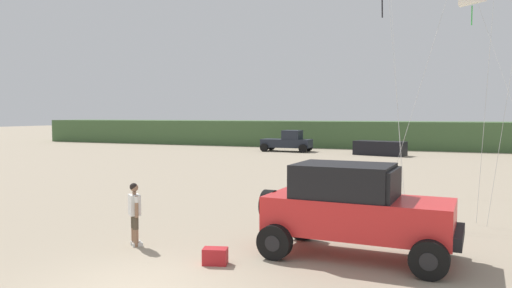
{
  "coord_description": "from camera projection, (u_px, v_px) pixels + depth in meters",
  "views": [
    {
      "loc": [
        5.8,
        -8.12,
        3.47
      ],
      "look_at": [
        0.89,
        4.27,
        2.67
      ],
      "focal_mm": 34.79,
      "sensor_mm": 36.0,
      "label": 1
    }
  ],
  "objects": [
    {
      "name": "person_watching",
      "position": [
        135.0,
        211.0,
        13.04
      ],
      "size": [
        0.49,
        0.47,
        1.67
      ],
      "color": "#8C664C",
      "rests_on": "ground_plane"
    },
    {
      "name": "distant_sedan",
      "position": [
        380.0,
        148.0,
        41.82
      ],
      "size": [
        4.49,
        2.67,
        1.2
      ],
      "primitive_type": "cube",
      "rotation": [
        0.0,
        0.0,
        -0.24
      ],
      "color": "black",
      "rests_on": "ground_plane"
    },
    {
      "name": "ground_plane",
      "position": [
        136.0,
        288.0,
        9.87
      ],
      "size": [
        220.0,
        220.0,
        0.0
      ],
      "primitive_type": "plane",
      "color": "gray"
    },
    {
      "name": "distant_pickup",
      "position": [
        288.0,
        141.0,
        46.15
      ],
      "size": [
        4.65,
        2.47,
        1.98
      ],
      "color": "#1E232D",
      "rests_on": "ground_plane"
    },
    {
      "name": "jeep",
      "position": [
        355.0,
        208.0,
        12.02
      ],
      "size": [
        4.91,
        2.58,
        2.26
      ],
      "color": "red",
      "rests_on": "ground_plane"
    },
    {
      "name": "cooler_box",
      "position": [
        215.0,
        256.0,
        11.45
      ],
      "size": [
        0.64,
        0.5,
        0.38
      ],
      "primitive_type": "cube",
      "rotation": [
        0.0,
        0.0,
        0.27
      ],
      "color": "#B21E23",
      "rests_on": "ground_plane"
    },
    {
      "name": "dune_ridge",
      "position": [
        425.0,
        135.0,
        49.61
      ],
      "size": [
        90.0,
        6.48,
        2.72
      ],
      "primitive_type": "cube",
      "color": "#426038",
      "rests_on": "ground_plane"
    }
  ]
}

